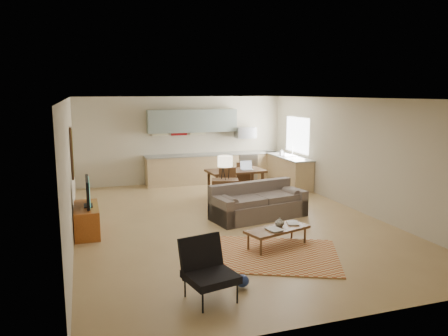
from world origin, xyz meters
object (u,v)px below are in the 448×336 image
object	(u,v)px
coffee_table	(277,238)
armchair	(211,271)
tv_credenza	(87,220)
sofa	(259,201)
console_table	(225,194)
dining_table	(235,184)

from	to	relation	value
coffee_table	armchair	xyz separation A→B (m)	(-1.75, -1.61, 0.24)
armchair	tv_credenza	world-z (taller)	armchair
sofa	coffee_table	size ratio (longest dim) A/B	1.83
sofa	tv_credenza	size ratio (longest dim) A/B	1.83
console_table	tv_credenza	bearing A→B (deg)	-147.31
tv_credenza	dining_table	world-z (taller)	dining_table
coffee_table	armchair	distance (m)	2.39
coffee_table	tv_credenza	xyz separation A→B (m)	(-3.32, 1.94, 0.10)
coffee_table	dining_table	xyz separation A→B (m)	(0.57, 3.88, 0.20)
coffee_table	sofa	bearing A→B (deg)	60.47
sofa	tv_credenza	distance (m)	3.73
coffee_table	console_table	size ratio (longest dim) A/B	1.66
sofa	tv_credenza	world-z (taller)	sofa
armchair	tv_credenza	distance (m)	3.88
sofa	console_table	xyz separation A→B (m)	(-0.48, 0.97, -0.02)
console_table	dining_table	xyz separation A→B (m)	(0.64, 1.04, 0.01)
sofa	dining_table	xyz separation A→B (m)	(0.16, 2.01, -0.01)
sofa	coffee_table	world-z (taller)	sofa
sofa	console_table	distance (m)	1.08
coffee_table	console_table	world-z (taller)	console_table
console_table	dining_table	world-z (taller)	dining_table
tv_credenza	console_table	bearing A→B (deg)	15.56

